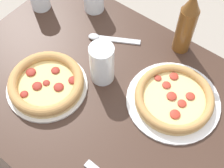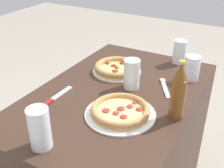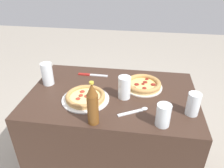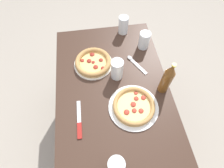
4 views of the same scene
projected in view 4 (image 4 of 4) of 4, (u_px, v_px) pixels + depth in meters
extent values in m
plane|color=#A89E8E|center=(112.00, 125.00, 1.78)|extent=(8.00, 8.00, 0.00)
cube|color=#3D281E|center=(112.00, 110.00, 1.44)|extent=(1.10, 0.71, 0.78)
cylinder|color=white|center=(133.00, 107.00, 1.03)|extent=(0.30, 0.30, 0.01)
cylinder|color=tan|center=(134.00, 106.00, 1.02)|extent=(0.24, 0.24, 0.01)
cylinder|color=#EACC7F|center=(134.00, 106.00, 1.02)|extent=(0.21, 0.21, 0.00)
torus|color=tan|center=(134.00, 105.00, 1.01)|extent=(0.25, 0.25, 0.03)
ellipsoid|color=#A83323|center=(134.00, 111.00, 1.00)|extent=(0.03, 0.03, 0.01)
ellipsoid|color=#A83323|center=(133.00, 104.00, 1.02)|extent=(0.03, 0.03, 0.01)
ellipsoid|color=#A83323|center=(136.00, 93.00, 1.06)|extent=(0.02, 0.02, 0.01)
ellipsoid|color=#A83323|center=(136.00, 98.00, 1.04)|extent=(0.03, 0.03, 0.01)
ellipsoid|color=#A83323|center=(143.00, 98.00, 1.04)|extent=(0.03, 0.03, 0.01)
ellipsoid|color=#A83323|center=(127.00, 112.00, 0.99)|extent=(0.03, 0.03, 0.01)
ellipsoid|color=#A83323|center=(141.00, 111.00, 1.00)|extent=(0.03, 0.03, 0.01)
cylinder|color=silver|center=(93.00, 64.00, 1.19)|extent=(0.26, 0.26, 0.01)
cylinder|color=#DBB775|center=(93.00, 63.00, 1.19)|extent=(0.24, 0.24, 0.01)
cylinder|color=#E5C170|center=(93.00, 62.00, 1.18)|extent=(0.21, 0.21, 0.00)
torus|color=tan|center=(93.00, 62.00, 1.17)|extent=(0.24, 0.24, 0.03)
ellipsoid|color=maroon|center=(96.00, 67.00, 1.15)|extent=(0.03, 0.03, 0.01)
ellipsoid|color=maroon|center=(101.00, 60.00, 1.18)|extent=(0.03, 0.03, 0.01)
ellipsoid|color=maroon|center=(92.00, 54.00, 1.21)|extent=(0.03, 0.03, 0.01)
ellipsoid|color=maroon|center=(93.00, 62.00, 1.18)|extent=(0.02, 0.02, 0.01)
ellipsoid|color=maroon|center=(103.00, 68.00, 1.15)|extent=(0.03, 0.03, 0.01)
ellipsoid|color=maroon|center=(89.00, 61.00, 1.18)|extent=(0.03, 0.03, 0.01)
ellipsoid|color=maroon|center=(82.00, 60.00, 1.18)|extent=(0.03, 0.03, 0.01)
cylinder|color=white|center=(117.00, 69.00, 1.09)|extent=(0.08, 0.08, 0.15)
cylinder|color=#935123|center=(117.00, 71.00, 1.10)|extent=(0.06, 0.06, 0.11)
cylinder|color=white|center=(144.00, 40.00, 1.23)|extent=(0.08, 0.08, 0.13)
cylinder|color=#F4A323|center=(144.00, 41.00, 1.24)|extent=(0.06, 0.06, 0.10)
cylinder|color=white|center=(123.00, 25.00, 1.30)|extent=(0.07, 0.07, 0.13)
cylinder|color=beige|center=(123.00, 27.00, 1.32)|extent=(0.06, 0.06, 0.09)
cylinder|color=white|center=(116.00, 166.00, 0.80)|extent=(0.08, 0.08, 0.16)
cylinder|color=black|center=(116.00, 167.00, 0.83)|extent=(0.06, 0.06, 0.09)
cylinder|color=brown|center=(166.00, 82.00, 1.02)|extent=(0.06, 0.06, 0.18)
cone|color=brown|center=(172.00, 70.00, 0.92)|extent=(0.06, 0.06, 0.07)
cylinder|color=gold|center=(174.00, 65.00, 0.89)|extent=(0.02, 0.02, 0.01)
cube|color=maroon|center=(80.00, 131.00, 0.96)|extent=(0.09, 0.03, 0.01)
cube|color=silver|center=(79.00, 112.00, 1.02)|extent=(0.14, 0.02, 0.01)
cube|color=silver|center=(138.00, 66.00, 1.19)|extent=(0.15, 0.09, 0.01)
ellipsoid|color=silver|center=(130.00, 58.00, 1.22)|extent=(0.05, 0.05, 0.01)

